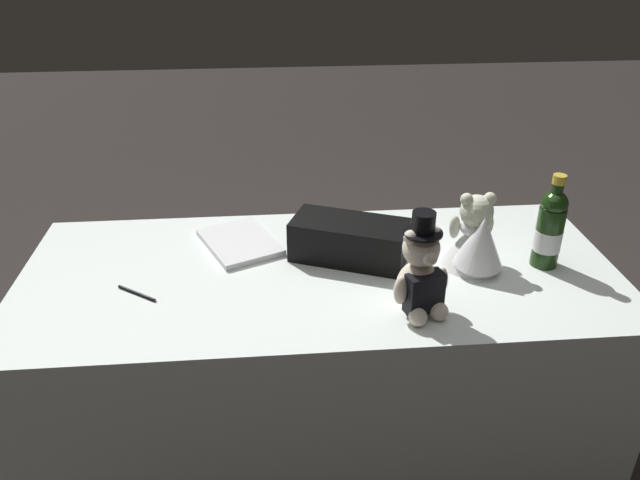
{
  "coord_description": "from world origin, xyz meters",
  "views": [
    {
      "loc": [
        0.13,
        1.55,
        1.7
      ],
      "look_at": [
        0.0,
        0.0,
        0.86
      ],
      "focal_mm": 34.69,
      "sensor_mm": 36.0,
      "label": 1
    }
  ],
  "objects_px": {
    "teddy_bear_bride": "(476,238)",
    "champagne_bottle": "(550,228)",
    "guestbook": "(240,242)",
    "signing_pen": "(138,294)",
    "gift_case_black": "(349,240)",
    "teddy_bear_groom": "(421,275)"
  },
  "relations": [
    {
      "from": "champagne_bottle",
      "to": "guestbook",
      "type": "height_order",
      "value": "champagne_bottle"
    },
    {
      "from": "gift_case_black",
      "to": "guestbook",
      "type": "bearing_deg",
      "value": -18.56
    },
    {
      "from": "teddy_bear_groom",
      "to": "guestbook",
      "type": "distance_m",
      "value": 0.64
    },
    {
      "from": "teddy_bear_bride",
      "to": "guestbook",
      "type": "xyz_separation_m",
      "value": [
        0.69,
        -0.19,
        -0.08
      ]
    },
    {
      "from": "teddy_bear_bride",
      "to": "guestbook",
      "type": "height_order",
      "value": "teddy_bear_bride"
    },
    {
      "from": "champagne_bottle",
      "to": "gift_case_black",
      "type": "relative_size",
      "value": 0.76
    },
    {
      "from": "teddy_bear_bride",
      "to": "champagne_bottle",
      "type": "relative_size",
      "value": 0.8
    },
    {
      "from": "teddy_bear_groom",
      "to": "champagne_bottle",
      "type": "bearing_deg",
      "value": -154.01
    },
    {
      "from": "champagne_bottle",
      "to": "signing_pen",
      "type": "height_order",
      "value": "champagne_bottle"
    },
    {
      "from": "teddy_bear_groom",
      "to": "gift_case_black",
      "type": "bearing_deg",
      "value": -63.95
    },
    {
      "from": "teddy_bear_bride",
      "to": "guestbook",
      "type": "distance_m",
      "value": 0.72
    },
    {
      "from": "teddy_bear_bride",
      "to": "signing_pen",
      "type": "distance_m",
      "value": 0.97
    },
    {
      "from": "champagne_bottle",
      "to": "guestbook",
      "type": "relative_size",
      "value": 1.08
    },
    {
      "from": "champagne_bottle",
      "to": "guestbook",
      "type": "bearing_deg",
      "value": -12.35
    },
    {
      "from": "teddy_bear_bride",
      "to": "champagne_bottle",
      "type": "distance_m",
      "value": 0.22
    },
    {
      "from": "gift_case_black",
      "to": "guestbook",
      "type": "height_order",
      "value": "gift_case_black"
    },
    {
      "from": "teddy_bear_bride",
      "to": "champagne_bottle",
      "type": "xyz_separation_m",
      "value": [
        -0.21,
        0.01,
        0.03
      ]
    },
    {
      "from": "teddy_bear_bride",
      "to": "signing_pen",
      "type": "height_order",
      "value": "teddy_bear_bride"
    },
    {
      "from": "teddy_bear_bride",
      "to": "champagne_bottle",
      "type": "height_order",
      "value": "champagne_bottle"
    },
    {
      "from": "gift_case_black",
      "to": "signing_pen",
      "type": "bearing_deg",
      "value": 14.15
    },
    {
      "from": "gift_case_black",
      "to": "guestbook",
      "type": "distance_m",
      "value": 0.36
    },
    {
      "from": "teddy_bear_bride",
      "to": "gift_case_black",
      "type": "bearing_deg",
      "value": -12.7
    }
  ]
}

